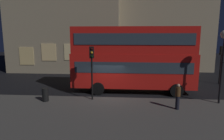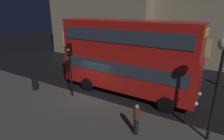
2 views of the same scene
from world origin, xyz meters
name	(u,v)px [view 1 (image 1 of 2)]	position (x,y,z in m)	size (l,w,h in m)	color
ground_plane	(108,97)	(0.00, 0.00, 0.00)	(80.00, 80.00, 0.00)	black
sidewalk_slab	(99,124)	(0.00, -5.12, 0.06)	(44.00, 9.43, 0.12)	#4C4944
building_with_clock	(69,11)	(-6.90, 13.48, 8.26)	(14.59, 8.94, 16.51)	tan
building_plain_facade	(157,14)	(5.69, 15.42, 7.86)	(14.53, 7.95, 15.71)	tan
double_decker_bus	(133,56)	(1.96, 1.72, 3.12)	(10.47, 2.82, 5.57)	red
traffic_light_near_kerb	(92,62)	(-1.09, -1.05, 2.97)	(0.38, 0.39, 3.97)	black
traffic_light_far_side	(221,57)	(10.76, 5.17, 2.75)	(0.37, 0.39, 3.82)	black
street_lamp	(224,46)	(8.03, -1.19, 4.18)	(0.60, 0.60, 5.12)	black
pedestrian	(178,96)	(4.78, -2.64, 1.01)	(0.32, 0.32, 1.71)	black
litter_bin	(45,95)	(-4.44, -1.71, 0.61)	(0.46, 0.46, 0.98)	black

